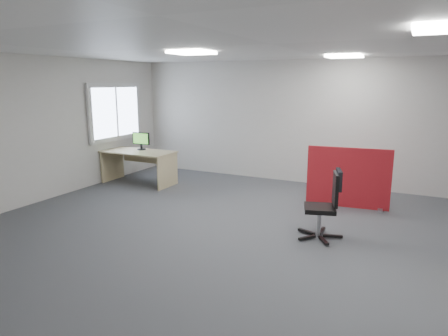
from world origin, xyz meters
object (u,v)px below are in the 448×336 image
at_px(monitor_second, 141,140).
at_px(second_desk, 140,159).
at_px(red_divider, 348,178).
at_px(office_chair, 327,200).

bearing_deg(monitor_second, second_desk, -70.25).
bearing_deg(red_divider, monitor_second, 174.74).
height_order(red_divider, monitor_second, monitor_second).
bearing_deg(second_desk, office_chair, -18.01).
relative_size(second_desk, office_chair, 1.58).
height_order(monitor_second, office_chair, monitor_second).
xyz_separation_m(red_divider, monitor_second, (-4.51, -0.07, 0.41)).
relative_size(second_desk, monitor_second, 3.69).
distance_m(red_divider, monitor_second, 4.53).
relative_size(monitor_second, office_chair, 0.43).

